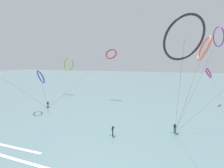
# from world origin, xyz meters

# --- Properties ---
(sea_water) EXTENTS (400.00, 200.00, 0.08)m
(sea_water) POSITION_xyz_m (0.00, 106.59, 0.04)
(sea_water) COLOR slate
(sea_water) RESTS_ON ground
(surfer_navy) EXTENTS (1.40, 0.60, 1.70)m
(surfer_navy) POSITION_xyz_m (-21.79, 32.86, 0.82)
(surfer_navy) COLOR navy
(surfer_navy) RESTS_ON ground
(surfer_teal) EXTENTS (1.40, 0.61, 1.70)m
(surfer_teal) POSITION_xyz_m (0.37, 20.86, 0.82)
(surfer_teal) COLOR teal
(surfer_teal) RESTS_ON ground
(surfer_emerald) EXTENTS (1.40, 0.73, 1.70)m
(surfer_emerald) POSITION_xyz_m (10.09, 25.29, 0.82)
(surfer_emerald) COLOR #199351
(surfer_emerald) RESTS_ON ground
(kite_violet) EXTENTS (9.44, 16.83, 19.90)m
(kite_violet) POSITION_xyz_m (18.52, 39.81, 17.61)
(kite_violet) COLOR purple
(kite_violet) RESTS_ON ground
(kite_lime) EXTENTS (10.52, 24.55, 13.49)m
(kite_lime) POSITION_xyz_m (-29.84, 56.53, 11.06)
(kite_lime) COLOR #8CC62D
(kite_lime) RESTS_ON ground
(kite_crimson) EXTENTS (12.30, 23.67, 16.67)m
(kite_crimson) POSITION_xyz_m (-11.66, 55.07, 14.80)
(kite_crimson) COLOR red
(kite_crimson) RESTS_ON ground
(kite_charcoal) EXTENTS (5.33, 13.62, 17.01)m
(kite_charcoal) POSITION_xyz_m (10.47, 14.12, 14.66)
(kite_charcoal) COLOR black
(kite_charcoal) RESTS_ON ground
(kite_coral) EXTENTS (5.33, 4.63, 16.59)m
(kite_coral) POSITION_xyz_m (14.16, 27.36, 14.44)
(kite_coral) COLOR #EA7260
(kite_coral) RESTS_ON ground
(kite_cobalt) EXTENTS (3.91, 3.28, 10.08)m
(kite_cobalt) POSITION_xyz_m (-22.64, 31.66, 8.33)
(kite_cobalt) COLOR #2647B7
(kite_cobalt) RESTS_ON ground
(kite_magenta) EXTENTS (3.21, 46.21, 10.50)m
(kite_magenta) POSITION_xyz_m (19.36, 54.31, 8.84)
(kite_magenta) COLOR #CC288E
(kite_magenta) RESTS_ON ground
(wave_crest_mid) EXTENTS (11.83, 1.39, 0.12)m
(wave_crest_mid) POSITION_xyz_m (-8.32, 9.79, 0.06)
(wave_crest_mid) COLOR white
(wave_crest_mid) RESTS_ON ground
(wave_crest_far) EXTENTS (10.07, 0.94, 0.12)m
(wave_crest_far) POSITION_xyz_m (-11.71, 12.24, 0.06)
(wave_crest_far) COLOR white
(wave_crest_far) RESTS_ON ground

